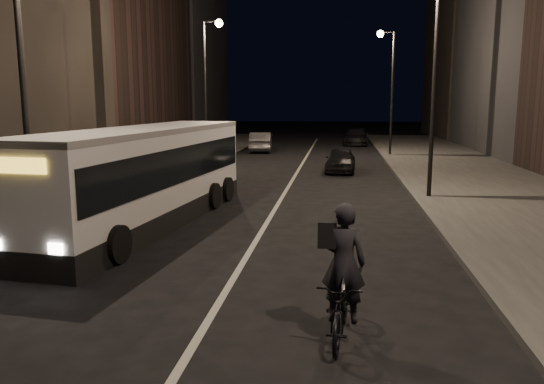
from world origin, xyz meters
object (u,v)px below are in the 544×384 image
(cyclist_on_bicycle, at_px, (342,295))
(car_far, at_px, (356,137))
(streetlight_left_far, at_px, (209,72))
(car_mid, at_px, (261,142))
(streetlight_right_far, at_px, (389,76))
(streetlight_right_mid, at_px, (428,55))
(streetlight_left_near, at_px, (29,32))
(city_bus, at_px, (146,172))
(car_near, at_px, (341,160))

(cyclist_on_bicycle, xyz_separation_m, car_far, (1.33, 38.23, -0.04))
(streetlight_left_far, distance_m, car_mid, 9.82)
(streetlight_right_far, distance_m, streetlight_left_far, 12.24)
(streetlight_right_mid, relative_size, streetlight_right_far, 1.00)
(streetlight_left_near, height_order, car_mid, streetlight_left_near)
(car_mid, bearing_deg, city_bus, 84.10)
(streetlight_right_mid, xyz_separation_m, car_near, (-3.06, 7.75, -4.72))
(streetlight_right_far, relative_size, car_near, 2.16)
(streetlight_left_far, bearing_deg, car_mid, 78.46)
(streetlight_right_mid, distance_m, car_mid, 21.05)
(streetlight_left_far, bearing_deg, streetlight_left_near, -90.00)
(streetlight_left_near, bearing_deg, car_mid, 86.26)
(streetlight_left_far, bearing_deg, car_near, -16.51)
(city_bus, xyz_separation_m, car_near, (5.87, 12.95, -0.96))
(streetlight_left_near, distance_m, car_far, 35.19)
(car_mid, bearing_deg, streetlight_left_near, 80.36)
(cyclist_on_bicycle, bearing_deg, car_near, 95.47)
(streetlight_right_mid, distance_m, streetlight_left_far, 14.62)
(streetlight_left_near, height_order, streetlight_left_far, same)
(streetlight_right_mid, distance_m, streetlight_left_near, 13.33)
(streetlight_right_mid, height_order, streetlight_left_far, same)
(streetlight_right_far, xyz_separation_m, car_mid, (-8.93, 2.49, -4.64))
(streetlight_right_far, relative_size, cyclist_on_bicycle, 3.63)
(car_far, bearing_deg, streetlight_right_far, -79.34)
(streetlight_right_mid, xyz_separation_m, cyclist_on_bicycle, (-3.06, -12.51, -4.62))
(streetlight_left_far, distance_m, cyclist_on_bicycle, 24.20)
(streetlight_right_mid, relative_size, car_mid, 1.85)
(streetlight_left_near, relative_size, car_mid, 1.85)
(streetlight_left_near, bearing_deg, car_far, 75.16)
(streetlight_right_mid, relative_size, streetlight_left_far, 1.00)
(car_near, bearing_deg, streetlight_left_far, 166.08)
(city_bus, distance_m, car_mid, 23.70)
(city_bus, height_order, car_mid, city_bus)
(cyclist_on_bicycle, bearing_deg, streetlight_left_far, 114.13)
(city_bus, distance_m, cyclist_on_bicycle, 9.41)
(streetlight_left_far, xyz_separation_m, cyclist_on_bicycle, (7.60, -22.51, -4.62))
(streetlight_right_far, height_order, car_near, streetlight_right_far)
(streetlight_right_mid, bearing_deg, streetlight_left_near, -143.12)
(city_bus, bearing_deg, streetlight_left_far, 102.87)
(streetlight_left_far, bearing_deg, streetlight_right_far, 29.36)
(streetlight_left_near, distance_m, car_mid, 26.94)
(streetlight_left_near, distance_m, car_near, 18.11)
(cyclist_on_bicycle, height_order, car_mid, cyclist_on_bicycle)
(city_bus, xyz_separation_m, car_mid, (0.00, 23.69, -0.88))
(cyclist_on_bicycle, distance_m, car_far, 38.25)
(streetlight_left_far, height_order, city_bus, streetlight_left_far)
(streetlight_left_far, distance_m, city_bus, 15.76)
(streetlight_right_mid, xyz_separation_m, city_bus, (-8.93, -5.20, -3.76))
(car_far, bearing_deg, car_near, -93.68)
(car_mid, bearing_deg, streetlight_right_mid, 109.90)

